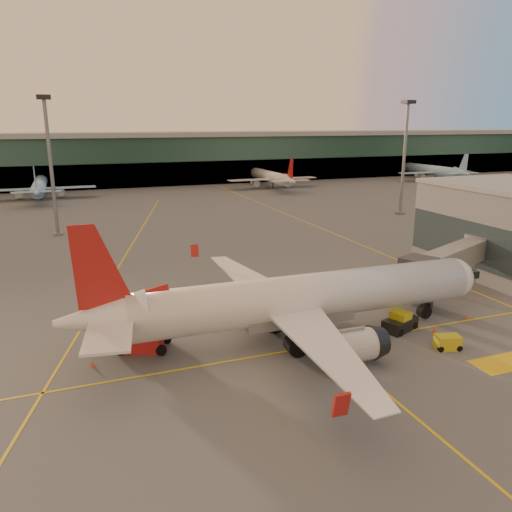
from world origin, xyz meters
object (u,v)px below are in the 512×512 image
object	(u,v)px
main_airplane	(295,300)
gpu_cart	(448,342)
catering_truck	(140,322)
pushback_tug	(400,323)

from	to	relation	value
main_airplane	gpu_cart	bearing A→B (deg)	-27.21
catering_truck	pushback_tug	size ratio (longest dim) A/B	1.56
pushback_tug	gpu_cart	bearing A→B (deg)	-97.07
gpu_cart	pushback_tug	size ratio (longest dim) A/B	0.60
main_airplane	gpu_cart	xyz separation A→B (m)	(12.90, -6.89, -3.55)
catering_truck	gpu_cart	xyz separation A→B (m)	(27.30, -10.24, -2.09)
catering_truck	pushback_tug	distance (m)	26.36
gpu_cart	main_airplane	bearing A→B (deg)	167.39
main_airplane	catering_truck	bearing A→B (deg)	167.83
catering_truck	gpu_cart	size ratio (longest dim) A/B	2.60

